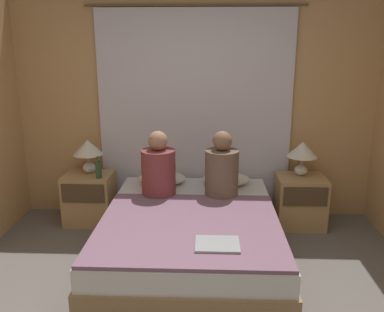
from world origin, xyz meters
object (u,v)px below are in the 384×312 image
object	(u,v)px
beer_bottle_on_left_stand	(99,169)
nightstand_right	(300,201)
nightstand_left	(90,198)
pillow_left	(162,178)
lamp_right	(302,152)
lamp_left	(88,150)
person_left_in_bed	(159,170)
person_right_in_bed	(222,170)
bed	(191,237)
pillow_right	(226,179)
laptop_on_bed	(217,244)

from	to	relation	value
beer_bottle_on_left_stand	nightstand_right	bearing A→B (deg)	3.01
nightstand_left	pillow_left	world-z (taller)	pillow_left
lamp_right	lamp_left	bearing A→B (deg)	180.00
nightstand_right	lamp_left	xyz separation A→B (m)	(-2.31, 0.06, 0.54)
lamp_right	beer_bottle_on_left_stand	distance (m)	2.17
person_left_in_bed	person_right_in_bed	bearing A→B (deg)	-0.00
nightstand_left	nightstand_right	xyz separation A→B (m)	(2.31, 0.00, 0.00)
bed	nightstand_right	xyz separation A→B (m)	(1.15, 0.78, 0.05)
pillow_left	pillow_right	xyz separation A→B (m)	(0.69, 0.00, 0.00)
laptop_on_bed	lamp_right	bearing A→B (deg)	58.16
lamp_left	pillow_left	distance (m)	0.86
lamp_left	pillow_right	xyz separation A→B (m)	(1.50, -0.04, -0.30)
laptop_on_bed	nightstand_left	bearing A→B (deg)	133.94
nightstand_right	laptop_on_bed	distance (m)	1.72
lamp_left	person_left_in_bed	size ratio (longest dim) A/B	0.56
lamp_right	pillow_right	world-z (taller)	lamp_right
person_left_in_bed	nightstand_left	bearing A→B (deg)	156.40
bed	lamp_left	size ratio (longest dim) A/B	5.49
beer_bottle_on_left_stand	person_left_in_bed	bearing A→B (deg)	-20.15
person_left_in_bed	laptop_on_bed	world-z (taller)	person_left_in_bed
lamp_left	beer_bottle_on_left_stand	world-z (taller)	lamp_left
lamp_left	lamp_right	distance (m)	2.31
bed	laptop_on_bed	bearing A→B (deg)	-70.86
person_right_in_bed	beer_bottle_on_left_stand	size ratio (longest dim) A/B	2.82
lamp_left	beer_bottle_on_left_stand	distance (m)	0.29
bed	nightstand_right	distance (m)	1.39
lamp_left	beer_bottle_on_left_stand	size ratio (longest dim) A/B	1.57
pillow_left	person_left_in_bed	size ratio (longest dim) A/B	0.78
bed	lamp_right	xyz separation A→B (m)	(1.15, 0.84, 0.59)
nightstand_right	person_left_in_bed	xyz separation A→B (m)	(-1.49, -0.36, 0.45)
laptop_on_bed	pillow_right	bearing A→B (deg)	85.26
nightstand_left	lamp_left	world-z (taller)	lamp_left
beer_bottle_on_left_stand	lamp_left	bearing A→B (deg)	131.03
nightstand_left	person_left_in_bed	xyz separation A→B (m)	(0.82, -0.36, 0.45)
lamp_left	beer_bottle_on_left_stand	bearing A→B (deg)	-48.97
bed	beer_bottle_on_left_stand	xyz separation A→B (m)	(-1.00, 0.67, 0.42)
nightstand_right	beer_bottle_on_left_stand	world-z (taller)	beer_bottle_on_left_stand
pillow_right	beer_bottle_on_left_stand	world-z (taller)	beer_bottle_on_left_stand
person_left_in_bed	beer_bottle_on_left_stand	world-z (taller)	person_left_in_bed
lamp_right	pillow_right	xyz separation A→B (m)	(-0.81, -0.04, -0.30)
lamp_right	laptop_on_bed	xyz separation A→B (m)	(-0.93, -1.49, -0.32)
nightstand_left	person_right_in_bed	world-z (taller)	person_right_in_bed
bed	pillow_right	xyz separation A→B (m)	(0.35, 0.80, 0.29)
lamp_left	pillow_right	size ratio (longest dim) A/B	0.72
nightstand_left	beer_bottle_on_left_stand	xyz separation A→B (m)	(0.15, -0.11, 0.37)
lamp_left	person_right_in_bed	distance (m)	1.50
bed	person_right_in_bed	size ratio (longest dim) A/B	3.06
pillow_left	laptop_on_bed	size ratio (longest dim) A/B	1.58
pillow_left	pillow_right	distance (m)	0.69
nightstand_left	pillow_right	world-z (taller)	pillow_right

